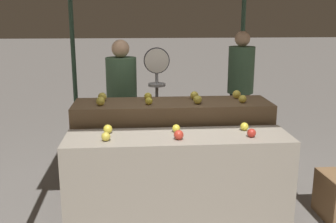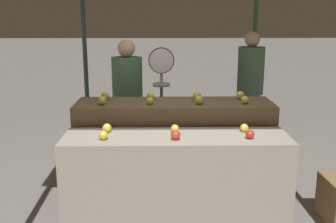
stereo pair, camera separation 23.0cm
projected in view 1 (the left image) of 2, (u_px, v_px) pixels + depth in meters
ground_plane at (178, 221)px, 3.71m from camera, size 60.00×60.00×0.00m
display_counter_front at (178, 179)px, 3.61m from camera, size 2.03×0.55×0.84m
display_counter_back at (172, 149)px, 4.17m from camera, size 2.03×0.55×1.02m
apple_front_0 at (106, 137)px, 3.35m from camera, size 0.08×0.08×0.08m
apple_front_1 at (179, 135)px, 3.39m from camera, size 0.09×0.09×0.09m
apple_front_2 at (252, 133)px, 3.45m from camera, size 0.08×0.08×0.08m
apple_front_3 at (108, 129)px, 3.56m from camera, size 0.08×0.08×0.08m
apple_front_4 at (176, 128)px, 3.60m from camera, size 0.07×0.07×0.07m
apple_front_5 at (244, 126)px, 3.66m from camera, size 0.08×0.08×0.08m
apple_back_0 at (100, 101)px, 3.87m from camera, size 0.09×0.09×0.09m
apple_back_1 at (149, 101)px, 3.91m from camera, size 0.07×0.07×0.07m
apple_back_2 at (198, 100)px, 3.94m from camera, size 0.09×0.09×0.09m
apple_back_3 at (243, 99)px, 3.99m from camera, size 0.08×0.08×0.08m
apple_back_4 at (102, 97)px, 4.08m from camera, size 0.09×0.09×0.09m
apple_back_5 at (148, 96)px, 4.12m from camera, size 0.08×0.08×0.08m
apple_back_6 at (194, 95)px, 4.15m from camera, size 0.09×0.09×0.09m
apple_back_7 at (237, 94)px, 4.20m from camera, size 0.09×0.09×0.09m
produce_scale at (157, 83)px, 4.54m from camera, size 0.30×0.20×1.53m
person_vendor_at_scale at (122, 97)px, 4.79m from camera, size 0.44×0.44×1.61m
person_customer_left at (241, 80)px, 5.75m from camera, size 0.48×0.48×1.67m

